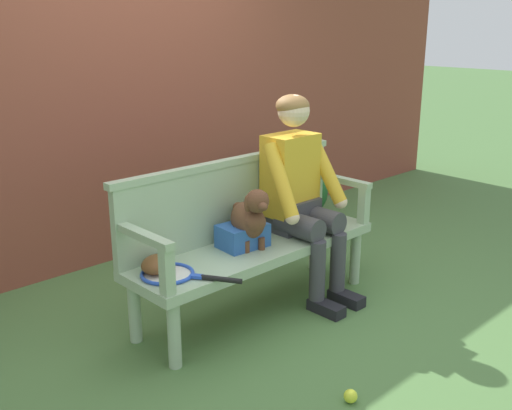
% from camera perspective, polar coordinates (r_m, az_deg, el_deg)
% --- Properties ---
extents(ground_plane, '(40.00, 40.00, 0.00)m').
position_cam_1_polar(ground_plane, '(3.83, -0.00, -9.81)').
color(ground_plane, '#4C753D').
extents(brick_garden_fence, '(8.00, 0.30, 2.15)m').
position_cam_1_polar(brick_garden_fence, '(4.65, -12.90, 8.52)').
color(brick_garden_fence, brown).
rests_on(brick_garden_fence, ground).
extents(hedge_bush_mid_left, '(1.01, 1.00, 0.63)m').
position_cam_1_polar(hedge_bush_mid_left, '(5.27, 1.39, 1.41)').
color(hedge_bush_mid_left, '#194C1E').
rests_on(hedge_bush_mid_left, ground).
extents(garden_bench, '(1.68, 0.49, 0.43)m').
position_cam_1_polar(garden_bench, '(3.68, -0.00, -4.59)').
color(garden_bench, '#9EB793').
rests_on(garden_bench, ground).
extents(bench_backrest, '(1.72, 0.06, 0.50)m').
position_cam_1_polar(bench_backrest, '(3.73, -2.29, 0.76)').
color(bench_backrest, '#9EB793').
rests_on(bench_backrest, garden_bench).
extents(bench_armrest_left_end, '(0.06, 0.49, 0.28)m').
position_cam_1_polar(bench_armrest_left_end, '(3.05, -9.80, -4.29)').
color(bench_armrest_left_end, '#9EB793').
rests_on(bench_armrest_left_end, garden_bench).
extents(bench_armrest_right_end, '(0.06, 0.49, 0.28)m').
position_cam_1_polar(bench_armrest_right_end, '(4.12, 8.93, 1.35)').
color(bench_armrest_right_end, '#9EB793').
rests_on(bench_armrest_right_end, garden_bench).
extents(person_seated, '(0.56, 0.64, 1.30)m').
position_cam_1_polar(person_seated, '(3.82, 4.12, 1.46)').
color(person_seated, black).
rests_on(person_seated, ground).
extents(dog_on_bench, '(0.25, 0.38, 0.39)m').
position_cam_1_polar(dog_on_bench, '(3.53, -0.56, -1.19)').
color(dog_on_bench, brown).
rests_on(dog_on_bench, garden_bench).
extents(tennis_racket, '(0.42, 0.56, 0.03)m').
position_cam_1_polar(tennis_racket, '(3.25, -7.96, -6.53)').
color(tennis_racket, blue).
rests_on(tennis_racket, garden_bench).
extents(baseball_glove, '(0.28, 0.27, 0.09)m').
position_cam_1_polar(baseball_glove, '(3.30, -9.33, -5.55)').
color(baseball_glove, brown).
rests_on(baseball_glove, garden_bench).
extents(sports_bag, '(0.30, 0.22, 0.14)m').
position_cam_1_polar(sports_bag, '(3.60, -1.28, -2.91)').
color(sports_bag, '#2856A3').
rests_on(sports_bag, garden_bench).
extents(tennis_ball, '(0.07, 0.07, 0.07)m').
position_cam_1_polar(tennis_ball, '(3.02, 8.96, -17.48)').
color(tennis_ball, '#CCDB33').
rests_on(tennis_ball, ground).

